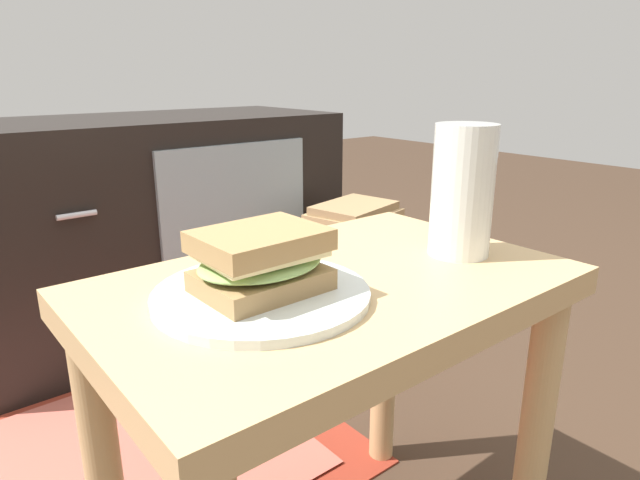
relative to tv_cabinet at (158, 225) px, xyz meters
The scene contains 7 objects.
side_table 0.97m from the tv_cabinet, 100.56° to the right, with size 0.56×0.36×0.46m.
tv_cabinet is the anchor object (origin of this frame).
area_rug 0.70m from the tv_cabinet, 127.19° to the right, with size 0.93×0.66×0.01m.
plate 1.00m from the tv_cabinet, 106.33° to the right, with size 0.23×0.23×0.01m, color silver.
sandwich_front 1.01m from the tv_cabinet, 106.33° to the right, with size 0.14×0.11×0.07m.
beer_glass 1.02m from the tv_cabinet, 89.47° to the right, with size 0.08×0.08×0.17m.
paper_bag 0.55m from the tv_cabinet, 48.80° to the right, with size 0.25×0.22×0.37m.
Camera 1 is at (-0.39, -0.46, 0.69)m, focal length 30.83 mm.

